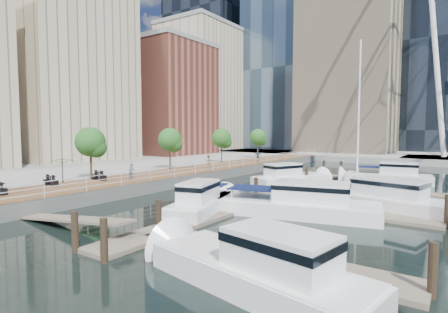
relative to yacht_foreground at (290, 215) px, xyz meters
name	(u,v)px	position (x,y,z in m)	size (l,w,h in m)	color
ground	(147,218)	(-6.79, -5.70, 0.00)	(520.00, 520.00, 0.00)	black
boardwalk	(192,174)	(-15.79, 9.30, 0.50)	(6.00, 60.00, 1.00)	brown
seawall	(214,176)	(-12.79, 9.30, 0.50)	(0.25, 60.00, 1.00)	#595954
land_inland	(58,162)	(-42.79, 9.30, 0.50)	(48.00, 90.00, 1.00)	gray
land_far	(402,147)	(-6.79, 96.30, 0.50)	(200.00, 114.00, 1.00)	gray
railing	(214,166)	(-12.89, 9.30, 1.52)	(0.10, 60.00, 1.05)	white
floating_docks	(331,198)	(1.17, 4.28, 0.49)	(16.00, 34.00, 2.60)	#6D6051
midrise_condos	(128,84)	(-40.36, 21.12, 13.42)	(19.00, 67.00, 28.00)	#BCAD8E
street_trees	(170,140)	(-18.19, 8.30, 4.29)	(2.60, 42.60, 4.60)	#3F2B1C
cafe_tables	(27,185)	(-17.19, -7.70, 1.37)	(2.50, 13.70, 0.74)	black
yacht_foreground	(290,215)	(0.00, 0.00, 0.00)	(3.11, 11.62, 2.15)	white
pedestrian_near	(131,172)	(-14.69, -0.18, 1.75)	(0.54, 0.36, 1.49)	#4E4D67
pedestrian_mid	(208,162)	(-15.02, 11.15, 1.79)	(0.77, 0.60, 1.58)	gray
pedestrian_far	(258,156)	(-14.61, 21.95, 1.86)	(1.01, 0.42, 1.72)	#343C41
moored_yachts	(360,207)	(3.09, 4.72, 0.00)	(20.15, 32.40, 11.50)	silver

